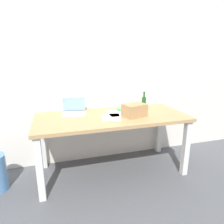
# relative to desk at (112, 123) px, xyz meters

# --- Properties ---
(ground_plane) EXTENTS (8.00, 8.00, 0.00)m
(ground_plane) POSITION_rel_desk_xyz_m (0.00, 0.00, -0.67)
(ground_plane) COLOR #515459
(back_wall) EXTENTS (5.20, 0.08, 2.60)m
(back_wall) POSITION_rel_desk_xyz_m (0.00, 0.45, 0.63)
(back_wall) COLOR silver
(back_wall) RESTS_ON ground
(desk) EXTENTS (1.85, 0.79, 0.76)m
(desk) POSITION_rel_desk_xyz_m (0.00, 0.00, 0.00)
(desk) COLOR tan
(desk) RESTS_ON ground
(laptop_left) EXTENTS (0.32, 0.27, 0.20)m
(laptop_left) POSITION_rel_desk_xyz_m (-0.44, 0.22, 0.14)
(laptop_left) COLOR silver
(laptop_left) RESTS_ON desk
(beer_bottle) EXTENTS (0.06, 0.06, 0.23)m
(beer_bottle) POSITION_rel_desk_xyz_m (0.53, 0.23, 0.18)
(beer_bottle) COLOR #1E5123
(beer_bottle) RESTS_ON desk
(computer_mouse) EXTENTS (0.08, 0.11, 0.03)m
(computer_mouse) POSITION_rel_desk_xyz_m (0.16, 0.21, 0.11)
(computer_mouse) COLOR #4C9E56
(computer_mouse) RESTS_ON desk
(cardboard_box) EXTENTS (0.31, 0.26, 0.15)m
(cardboard_box) POSITION_rel_desk_xyz_m (0.26, -0.09, 0.17)
(cardboard_box) COLOR tan
(cardboard_box) RESTS_ON desk
(paper_sheet_near_back) EXTENTS (0.22, 0.31, 0.00)m
(paper_sheet_near_back) POSITION_rel_desk_xyz_m (0.08, 0.10, 0.10)
(paper_sheet_near_back) COLOR white
(paper_sheet_near_back) RESTS_ON desk
(paper_sheet_center) EXTENTS (0.27, 0.34, 0.00)m
(paper_sheet_center) POSITION_rel_desk_xyz_m (-0.02, -0.05, 0.10)
(paper_sheet_center) COLOR white
(paper_sheet_center) RESTS_ON desk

